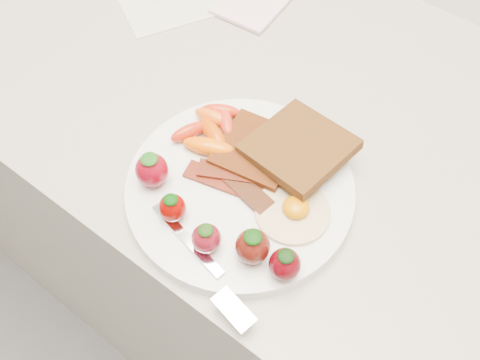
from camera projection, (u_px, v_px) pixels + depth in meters
The scene contains 9 objects.
counter at pixel (289, 260), 1.08m from camera, with size 2.00×0.60×0.90m, color gray.
plate at pixel (240, 189), 0.63m from camera, with size 0.27×0.27×0.02m, color white.
toast_lower at pixel (257, 150), 0.65m from camera, with size 0.09×0.09×0.01m, color #512207.
toast_upper at pixel (299, 147), 0.63m from camera, with size 0.11×0.11×0.01m, color #3F210C.
fried_egg at pixel (294, 210), 0.60m from camera, with size 0.11×0.11×0.02m.
bacon_strips at pixel (234, 179), 0.63m from camera, with size 0.12×0.07×0.01m.
baby_carrots at pixel (212, 129), 0.66m from camera, with size 0.09×0.10×0.02m.
strawberries at pixel (211, 221), 0.58m from camera, with size 0.22×0.06×0.05m.
fork at pixel (207, 270), 0.56m from camera, with size 0.17×0.06×0.00m.
Camera 1 is at (0.20, 1.27, 1.44)m, focal length 40.00 mm.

